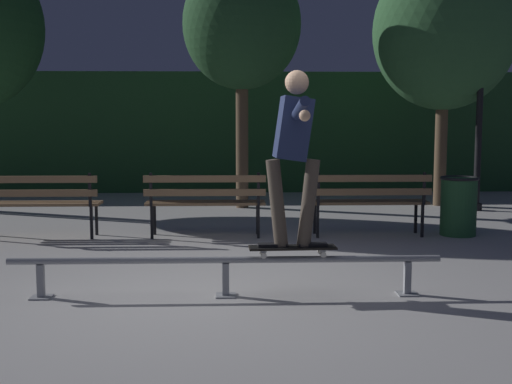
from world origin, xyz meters
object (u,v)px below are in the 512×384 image
at_px(park_bench_left_center, 205,198).
at_px(tree_far_right, 444,32).
at_px(lamp_post_right, 481,65).
at_px(tree_behind_benches, 242,25).
at_px(grind_rail, 226,266).
at_px(trash_can, 459,205).
at_px(skateboarder, 293,143).
at_px(park_bench_leftmost, 38,198).
at_px(park_bench_right_center, 369,197).
at_px(skateboard, 292,248).

bearing_deg(park_bench_left_center, tree_far_right, 37.00).
relative_size(park_bench_left_center, lamp_post_right, 0.41).
xyz_separation_m(park_bench_left_center, tree_behind_benches, (0.53, 2.96, 2.65)).
bearing_deg(grind_rail, trash_can, 43.64).
bearing_deg(grind_rail, skateboarder, 0.01).
distance_m(park_bench_leftmost, park_bench_right_center, 4.40).
bearing_deg(park_bench_right_center, tree_behind_benches, 119.35).
relative_size(tree_behind_benches, lamp_post_right, 1.11).
distance_m(tree_behind_benches, lamp_post_right, 4.14).
distance_m(skateboard, lamp_post_right, 6.82).
distance_m(skateboard, park_bench_left_center, 3.06).
relative_size(grind_rail, park_bench_left_center, 2.41).
height_order(park_bench_leftmost, trash_can, park_bench_leftmost).
xyz_separation_m(park_bench_right_center, tree_behind_benches, (-1.67, 2.96, 2.65)).
bearing_deg(park_bench_leftmost, park_bench_left_center, 0.00).
bearing_deg(grind_rail, park_bench_right_center, 57.06).
relative_size(skateboard, skateboarder, 0.51).
bearing_deg(skateboard, lamp_post_right, 55.63).
distance_m(grind_rail, tree_far_right, 7.70).
relative_size(park_bench_leftmost, lamp_post_right, 0.41).
distance_m(skateboard, tree_far_right, 7.36).
bearing_deg(lamp_post_right, tree_far_right, 122.68).
bearing_deg(tree_behind_benches, park_bench_left_center, -100.17).
relative_size(skateboard, lamp_post_right, 0.20).
xyz_separation_m(tree_far_right, lamp_post_right, (0.43, -0.67, -0.63)).
xyz_separation_m(park_bench_leftmost, tree_behind_benches, (2.73, 2.96, 2.65)).
bearing_deg(tree_far_right, tree_behind_benches, -177.53).
bearing_deg(tree_far_right, park_bench_leftmost, -153.79).
bearing_deg(tree_far_right, grind_rail, -122.41).
distance_m(skateboard, park_bench_leftmost, 4.26).
relative_size(grind_rail, lamp_post_right, 0.99).
relative_size(tree_far_right, lamp_post_right, 1.16).
bearing_deg(skateboard, grind_rail, 180.00).
bearing_deg(skateboarder, park_bench_leftmost, 136.68).
distance_m(skateboard, skateboarder, 0.94).
bearing_deg(park_bench_left_center, skateboarder, -72.84).
height_order(park_bench_leftmost, lamp_post_right, lamp_post_right).
bearing_deg(trash_can, park_bench_leftmost, -179.39).
relative_size(park_bench_left_center, trash_can, 2.00).
bearing_deg(lamp_post_right, skateboarder, -124.35).
xyz_separation_m(park_bench_leftmost, lamp_post_right, (6.77, 2.45, 1.94)).
bearing_deg(park_bench_leftmost, skateboard, -43.35).
bearing_deg(skateboarder, park_bench_left_center, 107.16).
bearing_deg(park_bench_leftmost, grind_rail, -49.46).
height_order(park_bench_left_center, tree_behind_benches, tree_behind_benches).
xyz_separation_m(skateboarder, trash_can, (2.53, 2.99, -0.96)).
relative_size(grind_rail, tree_far_right, 0.85).
xyz_separation_m(skateboard, tree_far_right, (3.24, 6.05, 2.68)).
height_order(grind_rail, park_bench_right_center, park_bench_right_center).
relative_size(grind_rail, skateboard, 4.90).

